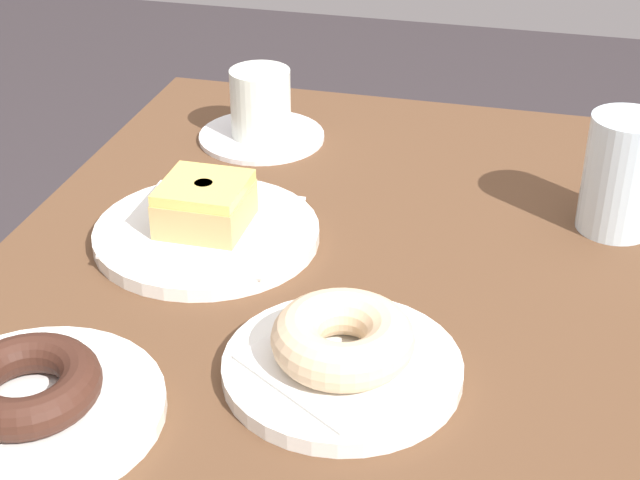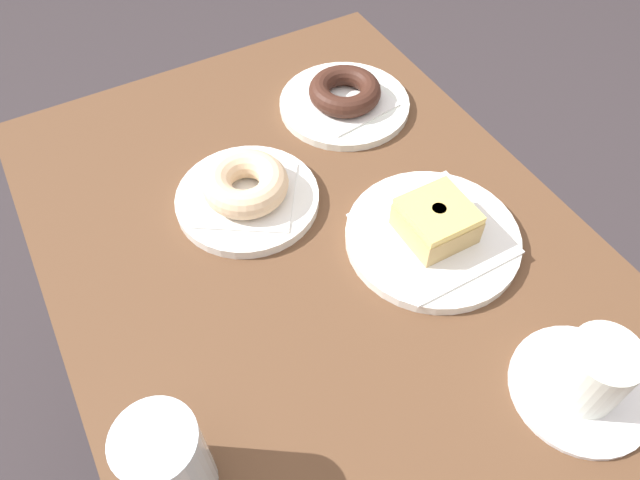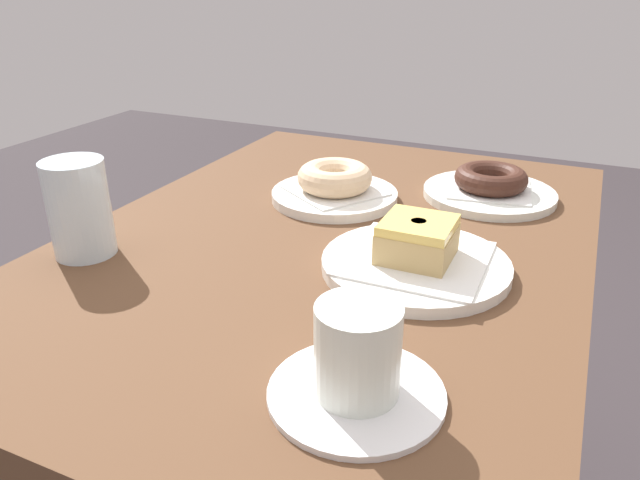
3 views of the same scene
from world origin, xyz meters
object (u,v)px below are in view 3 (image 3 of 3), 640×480
donut_sugar_ring (335,177)px  plate_chocolate_ring (489,194)px  water_glass (79,208)px  plate_glazed_square (415,265)px  donut_glazed_square (417,239)px  plate_sugar_ring (335,196)px  coffee_cup (357,360)px  donut_chocolate_ring (491,178)px

donut_sugar_ring → plate_chocolate_ring: size_ratio=0.56×
donut_sugar_ring → water_glass: 0.37m
donut_sugar_ring → plate_glazed_square: 0.25m
donut_glazed_square → plate_chocolate_ring: (-0.29, 0.04, -0.03)m
donut_glazed_square → water_glass: (0.13, -0.39, 0.02)m
plate_sugar_ring → plate_glazed_square: bearing=45.6°
donut_glazed_square → coffee_cup: (0.25, 0.02, -0.00)m
plate_sugar_ring → donut_chocolate_ring: size_ratio=1.74×
coffee_cup → water_glass: bearing=-106.1°
plate_glazed_square → water_glass: size_ratio=1.85×
plate_glazed_square → donut_chocolate_ring: donut_chocolate_ring is taller
donut_chocolate_ring → coffee_cup: size_ratio=0.73×
donut_sugar_ring → plate_glazed_square: size_ratio=0.51×
donut_glazed_square → coffee_cup: coffee_cup is taller
donut_glazed_square → coffee_cup: 0.25m
plate_glazed_square → plate_chocolate_ring: (-0.29, 0.04, -0.00)m
plate_glazed_square → coffee_cup: size_ratio=1.48×
donut_chocolate_ring → water_glass: bearing=-46.2°
donut_sugar_ring → coffee_cup: bearing=25.3°
plate_sugar_ring → water_glass: water_glass is taller
plate_glazed_square → plate_chocolate_ring: plate_glazed_square is taller
donut_glazed_square → coffee_cup: bearing=4.5°
plate_sugar_ring → donut_sugar_ring: 0.03m
plate_sugar_ring → coffee_cup: coffee_cup is taller
plate_sugar_ring → plate_chocolate_ring: bearing=116.7°
donut_sugar_ring → water_glass: water_glass is taller
donut_glazed_square → plate_chocolate_ring: 0.29m
plate_glazed_square → plate_chocolate_ring: bearing=172.8°
plate_sugar_ring → donut_chocolate_ring: (-0.11, 0.22, 0.02)m
donut_glazed_square → water_glass: water_glass is taller
donut_sugar_ring → plate_chocolate_ring: donut_sugar_ring is taller
donut_sugar_ring → donut_chocolate_ring: 0.24m
plate_sugar_ring → donut_chocolate_ring: donut_chocolate_ring is taller
donut_glazed_square → plate_chocolate_ring: size_ratio=0.41×
donut_chocolate_ring → donut_sugar_ring: bearing=-63.3°
plate_sugar_ring → plate_chocolate_ring: 0.24m
water_glass → plate_glazed_square: bearing=107.8°
plate_glazed_square → coffee_cup: (0.25, 0.02, 0.03)m
plate_chocolate_ring → plate_sugar_ring: bearing=-63.3°
plate_chocolate_ring → donut_chocolate_ring: bearing=0.0°
donut_glazed_square → plate_chocolate_ring: donut_glazed_square is taller
donut_sugar_ring → coffee_cup: coffee_cup is taller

